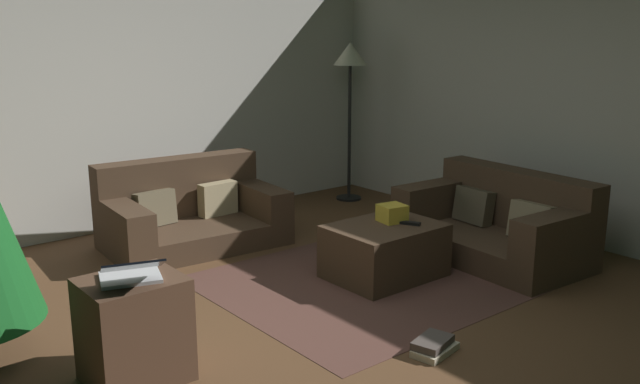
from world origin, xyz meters
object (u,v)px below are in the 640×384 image
couch_left (189,213)px  laptop (131,273)px  book_stack (434,346)px  corner_lamp (350,66)px  side_table (134,330)px  gift_box (392,213)px  tv_remote (410,223)px  couch_right (499,224)px  ottoman (385,251)px

couch_left → laptop: bearing=59.5°
book_stack → corner_lamp: size_ratio=0.19×
side_table → corner_lamp: 4.43m
gift_box → book_stack: gift_box is taller
tv_remote → laptop: (-2.36, -0.24, 0.22)m
couch_right → gift_box: size_ratio=8.21×
ottoman → side_table: 2.20m
side_table → laptop: bearing=-108.2°
side_table → book_stack: (1.51, -0.82, -0.25)m
couch_left → side_table: (-1.43, -2.00, 0.02)m
couch_left → gift_box: couch_left is taller
couch_left → book_stack: (0.08, -2.82, -0.23)m
ottoman → gift_box: bearing=19.3°
laptop → tv_remote: bearing=5.7°
corner_lamp → book_stack: bearing=-123.8°
ottoman → gift_box: gift_box is taller
ottoman → corner_lamp: 2.77m
couch_right → corner_lamp: bearing=-4.7°
couch_left → ottoman: size_ratio=1.88×
couch_left → ottoman: (0.75, -1.72, -0.07)m
tv_remote → book_stack: bearing=-156.6°
couch_left → couch_right: size_ratio=1.00×
couch_left → book_stack: bearing=96.2°
couch_left → laptop: 2.54m
gift_box → book_stack: (-0.78, -1.15, -0.44)m
couch_right → side_table: bearing=94.0°
side_table → book_stack: side_table is taller
ottoman → book_stack: bearing=-121.2°
side_table → laptop: laptop is taller
ottoman → laptop: 2.27m
ottoman → side_table: side_table is taller
ottoman → book_stack: size_ratio=2.59×
couch_left → tv_remote: size_ratio=9.85×
couch_right → tv_remote: couch_right is taller
couch_left → gift_box: (0.86, -1.68, 0.21)m
book_stack → corner_lamp: corner_lamp is taller
couch_right → side_table: (-3.27, -0.03, 0.02)m
tv_remote → side_table: (-2.34, -0.17, -0.13)m
tv_remote → corner_lamp: 2.68m
tv_remote → corner_lamp: bearing=32.4°
couch_right → tv_remote: bearing=84.7°
couch_right → corner_lamp: corner_lamp is taller
ottoman → corner_lamp: corner_lamp is taller
couch_right → gift_box: 1.04m
couch_right → gift_box: (-0.98, 0.29, 0.21)m
tv_remote → laptop: bearing=158.8°
book_stack → gift_box: bearing=55.7°
book_stack → laptop: bearing=153.5°
couch_left → corner_lamp: size_ratio=0.91×
couch_left → laptop: laptop is taller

